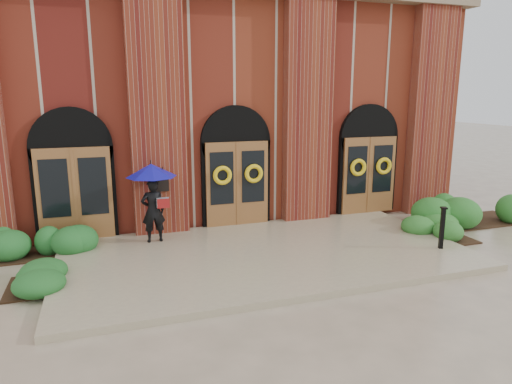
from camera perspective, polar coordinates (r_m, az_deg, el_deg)
name	(u,v)px	position (r m, az deg, el deg)	size (l,w,h in m)	color
ground	(269,259)	(11.46, 1.58, -8.37)	(90.00, 90.00, 0.00)	tan
landing	(266,254)	(11.56, 1.32, -7.77)	(10.00, 5.30, 0.15)	tan
church_building	(195,106)	(19.21, -7.64, 10.56)	(16.20, 12.53, 7.00)	maroon
man_with_umbrella	(152,188)	(12.21, -12.85, 0.53)	(1.39, 1.39, 2.10)	black
metal_post	(442,227)	(12.51, 22.25, -4.05)	(0.19, 0.19, 1.09)	black
hedge_wall_left	(48,240)	(12.88, -24.52, -5.49)	(2.77, 1.11, 0.71)	#1C5520
hedge_wall_right	(468,209)	(15.95, 24.94, -1.94)	(3.43, 1.37, 0.88)	#235E21
hedge_front_left	(44,276)	(10.83, -25.02, -9.47)	(1.36, 1.16, 0.48)	#1B4E1E
hedge_front_right	(438,229)	(13.90, 21.77, -4.32)	(1.57, 1.35, 0.56)	#275F22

